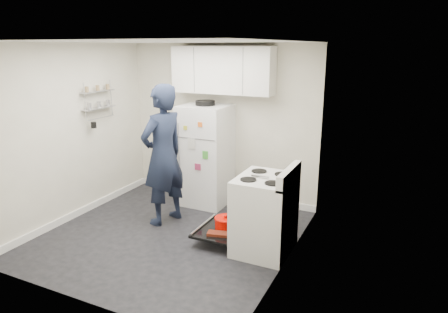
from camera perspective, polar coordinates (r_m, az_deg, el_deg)
The scene contains 7 objects.
room at distance 5.13m, azimuth -8.25°, elevation 1.35°, with size 3.21×3.21×2.51m.
electric_range at distance 4.92m, azimuth 5.69°, elevation -8.29°, with size 0.66×0.76×1.10m.
open_oven_door at distance 5.25m, azimuth -0.19°, elevation -9.98°, with size 0.55×0.70×0.22m.
refrigerator at distance 6.29m, azimuth -2.61°, elevation 0.25°, with size 0.72×0.74×1.65m.
upper_cabinets at distance 6.15m, azimuth -0.20°, elevation 12.25°, with size 1.60×0.33×0.70m, color silver.
wall_shelf_rack at distance 6.32m, azimuth -17.54°, elevation 7.76°, with size 0.14×0.60×0.61m.
person at distance 5.59m, azimuth -8.70°, elevation 0.16°, with size 0.72×0.47×1.97m, color #161C31.
Camera 1 is at (2.74, -4.11, 2.45)m, focal length 32.00 mm.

